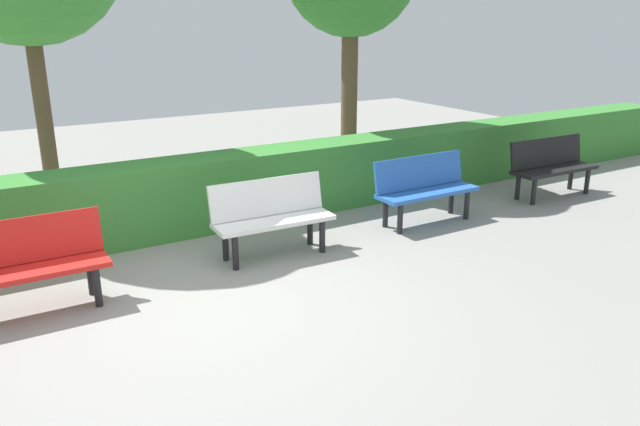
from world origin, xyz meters
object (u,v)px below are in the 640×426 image
object	(u,v)px
bench_white	(271,214)
bench_red	(28,262)
bench_blue	(424,186)
bench_black	(551,164)

from	to	relation	value
bench_white	bench_red	bearing A→B (deg)	4.95
bench_white	bench_blue	bearing A→B (deg)	-177.09
bench_black	bench_blue	size ratio (longest dim) A/B	1.03
bench_black	bench_red	distance (m)	7.18
bench_blue	bench_red	bearing A→B (deg)	1.56
bench_blue	bench_white	bearing A→B (deg)	0.47
bench_white	bench_red	distance (m)	2.52
bench_white	bench_red	world-z (taller)	same
bench_blue	bench_black	bearing A→B (deg)	179.22
bench_black	bench_red	size ratio (longest dim) A/B	1.07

